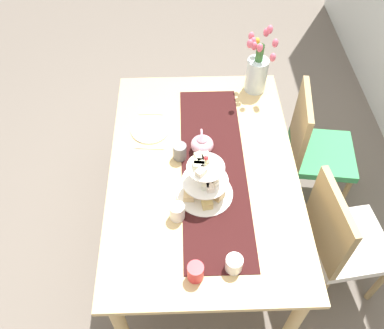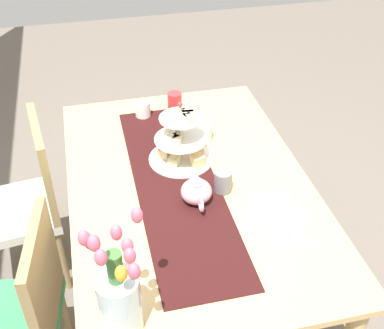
{
  "view_description": "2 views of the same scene",
  "coord_description": "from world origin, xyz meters",
  "px_view_note": "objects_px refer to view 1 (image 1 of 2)",
  "views": [
    {
      "loc": [
        1.42,
        -0.11,
        2.51
      ],
      "look_at": [
        0.04,
        -0.06,
        0.81
      ],
      "focal_mm": 38.09,
      "sensor_mm": 36.0,
      "label": 1
    },
    {
      "loc": [
        -1.66,
        0.38,
        2.12
      ],
      "look_at": [
        0.04,
        -0.02,
        0.8
      ],
      "focal_mm": 46.85,
      "sensor_mm": 36.0,
      "label": 2
    }
  ],
  "objects_px": {
    "mug_grey": "(180,151)",
    "mug_orange": "(196,272)",
    "tulip_vase": "(257,70)",
    "teapot": "(202,144)",
    "chair_right": "(340,238)",
    "knife_left": "(149,148)",
    "chair_left": "(313,146)",
    "tiered_cake_stand": "(205,183)",
    "mug_white_text": "(177,212)",
    "dinner_plate_left": "(150,130)",
    "cream_jug": "(234,264)",
    "fork_left": "(151,113)",
    "dining_table": "(203,178)"
  },
  "relations": [
    {
      "from": "mug_grey",
      "to": "mug_orange",
      "type": "xyz_separation_m",
      "value": [
        0.72,
        0.06,
        -0.0
      ]
    },
    {
      "from": "mug_white_text",
      "to": "fork_left",
      "type": "bearing_deg",
      "value": -168.16
    },
    {
      "from": "tiered_cake_stand",
      "to": "mug_orange",
      "type": "relative_size",
      "value": 3.2
    },
    {
      "from": "chair_left",
      "to": "teapot",
      "type": "xyz_separation_m",
      "value": [
        0.22,
        -0.75,
        0.29
      ]
    },
    {
      "from": "tulip_vase",
      "to": "fork_left",
      "type": "distance_m",
      "value": 0.73
    },
    {
      "from": "mug_white_text",
      "to": "mug_orange",
      "type": "distance_m",
      "value": 0.33
    },
    {
      "from": "dining_table",
      "to": "chair_left",
      "type": "bearing_deg",
      "value": 114.7
    },
    {
      "from": "tulip_vase",
      "to": "chair_left",
      "type": "bearing_deg",
      "value": 49.97
    },
    {
      "from": "mug_orange",
      "to": "tiered_cake_stand",
      "type": "bearing_deg",
      "value": 172.17
    },
    {
      "from": "tiered_cake_stand",
      "to": "dinner_plate_left",
      "type": "xyz_separation_m",
      "value": [
        -0.48,
        -0.3,
        -0.1
      ]
    },
    {
      "from": "teapot",
      "to": "mug_grey",
      "type": "xyz_separation_m",
      "value": [
        0.05,
        -0.13,
        -0.01
      ]
    },
    {
      "from": "tiered_cake_stand",
      "to": "fork_left",
      "type": "xyz_separation_m",
      "value": [
        -0.63,
        -0.3,
        -0.1
      ]
    },
    {
      "from": "teapot",
      "to": "mug_white_text",
      "type": "relative_size",
      "value": 2.51
    },
    {
      "from": "chair_right",
      "to": "chair_left",
      "type": "bearing_deg",
      "value": 179.99
    },
    {
      "from": "chair_right",
      "to": "fork_left",
      "type": "xyz_separation_m",
      "value": [
        -0.79,
        -1.06,
        0.23
      ]
    },
    {
      "from": "tulip_vase",
      "to": "mug_white_text",
      "type": "xyz_separation_m",
      "value": [
        0.98,
        -0.52,
        -0.11
      ]
    },
    {
      "from": "chair_right",
      "to": "tiered_cake_stand",
      "type": "xyz_separation_m",
      "value": [
        -0.16,
        -0.75,
        0.33
      ]
    },
    {
      "from": "chair_right",
      "to": "cream_jug",
      "type": "distance_m",
      "value": 0.74
    },
    {
      "from": "chair_left",
      "to": "mug_white_text",
      "type": "bearing_deg",
      "value": -53.52
    },
    {
      "from": "cream_jug",
      "to": "fork_left",
      "type": "bearing_deg",
      "value": -158.3
    },
    {
      "from": "tulip_vase",
      "to": "mug_white_text",
      "type": "distance_m",
      "value": 1.11
    },
    {
      "from": "knife_left",
      "to": "mug_grey",
      "type": "bearing_deg",
      "value": 66.86
    },
    {
      "from": "dinner_plate_left",
      "to": "mug_orange",
      "type": "distance_m",
      "value": 0.97
    },
    {
      "from": "knife_left",
      "to": "mug_orange",
      "type": "bearing_deg",
      "value": 16.79
    },
    {
      "from": "dinner_plate_left",
      "to": "mug_grey",
      "type": "distance_m",
      "value": 0.29
    },
    {
      "from": "teapot",
      "to": "dinner_plate_left",
      "type": "relative_size",
      "value": 1.04
    },
    {
      "from": "chair_left",
      "to": "cream_jug",
      "type": "relative_size",
      "value": 10.71
    },
    {
      "from": "fork_left",
      "to": "mug_white_text",
      "type": "distance_m",
      "value": 0.78
    },
    {
      "from": "teapot",
      "to": "tulip_vase",
      "type": "xyz_separation_m",
      "value": [
        -0.54,
        0.37,
        0.1
      ]
    },
    {
      "from": "tulip_vase",
      "to": "dinner_plate_left",
      "type": "height_order",
      "value": "tulip_vase"
    },
    {
      "from": "chair_right",
      "to": "knife_left",
      "type": "xyz_separation_m",
      "value": [
        -0.5,
        -1.06,
        0.23
      ]
    },
    {
      "from": "dining_table",
      "to": "mug_orange",
      "type": "bearing_deg",
      "value": -5.83
    },
    {
      "from": "tulip_vase",
      "to": "mug_grey",
      "type": "xyz_separation_m",
      "value": [
        0.58,
        -0.5,
        -0.1
      ]
    },
    {
      "from": "chair_right",
      "to": "fork_left",
      "type": "height_order",
      "value": "chair_right"
    },
    {
      "from": "mug_grey",
      "to": "dinner_plate_left",
      "type": "bearing_deg",
      "value": -141.16
    },
    {
      "from": "chair_right",
      "to": "mug_orange",
      "type": "bearing_deg",
      "value": -69.78
    },
    {
      "from": "dinner_plate_left",
      "to": "teapot",
      "type": "bearing_deg",
      "value": 60.14
    },
    {
      "from": "knife_left",
      "to": "mug_grey",
      "type": "distance_m",
      "value": 0.2
    },
    {
      "from": "tulip_vase",
      "to": "mug_orange",
      "type": "relative_size",
      "value": 4.74
    },
    {
      "from": "knife_left",
      "to": "mug_orange",
      "type": "distance_m",
      "value": 0.83
    },
    {
      "from": "dining_table",
      "to": "mug_grey",
      "type": "height_order",
      "value": "mug_grey"
    },
    {
      "from": "tulip_vase",
      "to": "cream_jug",
      "type": "relative_size",
      "value": 5.29
    },
    {
      "from": "dinner_plate_left",
      "to": "mug_orange",
      "type": "relative_size",
      "value": 2.42
    },
    {
      "from": "dining_table",
      "to": "fork_left",
      "type": "height_order",
      "value": "fork_left"
    },
    {
      "from": "dining_table",
      "to": "tulip_vase",
      "type": "xyz_separation_m",
      "value": [
        -0.66,
        0.37,
        0.25
      ]
    },
    {
      "from": "chair_left",
      "to": "knife_left",
      "type": "xyz_separation_m",
      "value": [
        0.19,
        -1.06,
        0.23
      ]
    },
    {
      "from": "dinner_plate_left",
      "to": "knife_left",
      "type": "bearing_deg",
      "value": 0.0
    },
    {
      "from": "knife_left",
      "to": "mug_white_text",
      "type": "bearing_deg",
      "value": 18.69
    },
    {
      "from": "tulip_vase",
      "to": "teapot",
      "type": "bearing_deg",
      "value": -34.78
    },
    {
      "from": "chair_right",
      "to": "mug_grey",
      "type": "xyz_separation_m",
      "value": [
        -0.42,
        -0.88,
        0.28
      ]
    }
  ]
}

